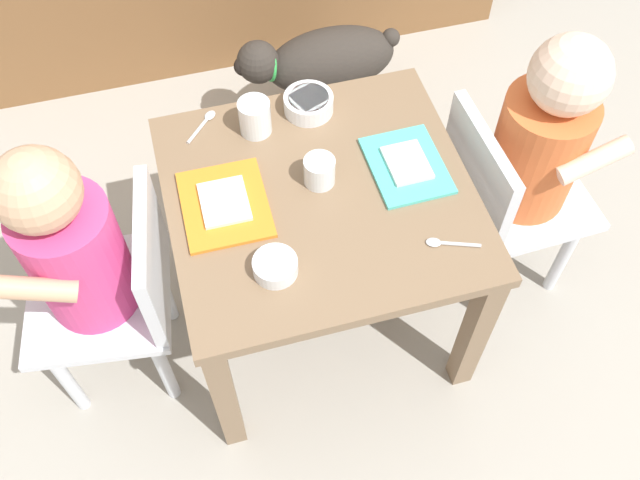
{
  "coord_description": "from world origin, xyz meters",
  "views": [
    {
      "loc": [
        -0.22,
        -0.79,
        1.5
      ],
      "look_at": [
        0.0,
        0.0,
        0.29
      ],
      "focal_mm": 39.33,
      "sensor_mm": 36.0,
      "label": 1
    }
  ],
  "objects_px": {
    "seated_child_left": "(81,254)",
    "water_cup_left": "(255,119)",
    "spoon_by_right_tray": "(447,243)",
    "water_cup_right": "(319,172)",
    "cereal_bowl_left_side": "(309,103)",
    "dog": "(323,62)",
    "food_tray_left": "(225,204)",
    "food_tray_right": "(407,165)",
    "veggie_bowl_far": "(275,266)",
    "dining_table": "(320,217)",
    "seated_child_right": "(535,147)",
    "spoon_by_left_tray": "(204,123)"
  },
  "relations": [
    {
      "from": "dining_table",
      "to": "food_tray_right",
      "type": "relative_size",
      "value": 3.16
    },
    {
      "from": "dog",
      "to": "water_cup_left",
      "type": "relative_size",
      "value": 6.22
    },
    {
      "from": "seated_child_left",
      "to": "spoon_by_right_tray",
      "type": "distance_m",
      "value": 0.66
    },
    {
      "from": "dog",
      "to": "food_tray_left",
      "type": "relative_size",
      "value": 2.38
    },
    {
      "from": "dog",
      "to": "water_cup_right",
      "type": "height_order",
      "value": "water_cup_right"
    },
    {
      "from": "spoon_by_right_tray",
      "to": "cereal_bowl_left_side",
      "type": "bearing_deg",
      "value": 111.65
    },
    {
      "from": "food_tray_right",
      "to": "spoon_by_left_tray",
      "type": "xyz_separation_m",
      "value": [
        -0.36,
        0.22,
        -0.0
      ]
    },
    {
      "from": "food_tray_left",
      "to": "water_cup_left",
      "type": "xyz_separation_m",
      "value": [
        0.1,
        0.17,
        0.03
      ]
    },
    {
      "from": "dog",
      "to": "dining_table",
      "type": "bearing_deg",
      "value": -105.98
    },
    {
      "from": "water_cup_left",
      "to": "veggie_bowl_far",
      "type": "bearing_deg",
      "value": -96.65
    },
    {
      "from": "seated_child_left",
      "to": "seated_child_right",
      "type": "height_order",
      "value": "seated_child_right"
    },
    {
      "from": "dining_table",
      "to": "food_tray_right",
      "type": "height_order",
      "value": "food_tray_right"
    },
    {
      "from": "seated_child_right",
      "to": "food_tray_left",
      "type": "bearing_deg",
      "value": 179.11
    },
    {
      "from": "seated_child_left",
      "to": "water_cup_right",
      "type": "distance_m",
      "value": 0.46
    },
    {
      "from": "cereal_bowl_left_side",
      "to": "food_tray_left",
      "type": "bearing_deg",
      "value": -137.19
    },
    {
      "from": "veggie_bowl_far",
      "to": "cereal_bowl_left_side",
      "type": "height_order",
      "value": "cereal_bowl_left_side"
    },
    {
      "from": "water_cup_left",
      "to": "spoon_by_left_tray",
      "type": "relative_size",
      "value": 0.89
    },
    {
      "from": "food_tray_left",
      "to": "spoon_by_right_tray",
      "type": "distance_m",
      "value": 0.42
    },
    {
      "from": "seated_child_left",
      "to": "spoon_by_left_tray",
      "type": "relative_size",
      "value": 8.42
    },
    {
      "from": "seated_child_left",
      "to": "water_cup_right",
      "type": "relative_size",
      "value": 11.58
    },
    {
      "from": "seated_child_left",
      "to": "dog",
      "type": "relative_size",
      "value": 1.53
    },
    {
      "from": "dog",
      "to": "water_cup_right",
      "type": "bearing_deg",
      "value": -106.12
    },
    {
      "from": "seated_child_left",
      "to": "veggie_bowl_far",
      "type": "bearing_deg",
      "value": -22.61
    },
    {
      "from": "dog",
      "to": "seated_child_left",
      "type": "bearing_deg",
      "value": -135.15
    },
    {
      "from": "dining_table",
      "to": "cereal_bowl_left_side",
      "type": "xyz_separation_m",
      "value": [
        0.04,
        0.22,
        0.1
      ]
    },
    {
      "from": "food_tray_left",
      "to": "water_cup_right",
      "type": "relative_size",
      "value": 3.19
    },
    {
      "from": "water_cup_left",
      "to": "water_cup_right",
      "type": "bearing_deg",
      "value": -61.29
    },
    {
      "from": "food_tray_right",
      "to": "veggie_bowl_far",
      "type": "bearing_deg",
      "value": -151.23
    },
    {
      "from": "seated_child_right",
      "to": "veggie_bowl_far",
      "type": "bearing_deg",
      "value": -164.84
    },
    {
      "from": "seated_child_right",
      "to": "spoon_by_right_tray",
      "type": "relative_size",
      "value": 7.2
    },
    {
      "from": "seated_child_left",
      "to": "food_tray_right",
      "type": "distance_m",
      "value": 0.63
    },
    {
      "from": "seated_child_left",
      "to": "spoon_by_left_tray",
      "type": "bearing_deg",
      "value": 42.17
    },
    {
      "from": "dining_table",
      "to": "seated_child_right",
      "type": "distance_m",
      "value": 0.46
    },
    {
      "from": "water_cup_right",
      "to": "spoon_by_left_tray",
      "type": "xyz_separation_m",
      "value": [
        -0.19,
        0.21,
        -0.02
      ]
    },
    {
      "from": "water_cup_left",
      "to": "spoon_by_right_tray",
      "type": "distance_m",
      "value": 0.46
    },
    {
      "from": "spoon_by_right_tray",
      "to": "food_tray_left",
      "type": "bearing_deg",
      "value": 152.6
    },
    {
      "from": "food_tray_left",
      "to": "spoon_by_left_tray",
      "type": "height_order",
      "value": "food_tray_left"
    },
    {
      "from": "seated_child_right",
      "to": "food_tray_left",
      "type": "xyz_separation_m",
      "value": [
        -0.63,
        0.01,
        0.02
      ]
    },
    {
      "from": "seated_child_right",
      "to": "dog",
      "type": "distance_m",
      "value": 0.71
    },
    {
      "from": "seated_child_right",
      "to": "spoon_by_right_tray",
      "type": "bearing_deg",
      "value": -145.26
    },
    {
      "from": "veggie_bowl_far",
      "to": "water_cup_left",
      "type": "bearing_deg",
      "value": 83.35
    },
    {
      "from": "seated_child_left",
      "to": "water_cup_right",
      "type": "height_order",
      "value": "seated_child_left"
    },
    {
      "from": "water_cup_left",
      "to": "spoon_by_left_tray",
      "type": "distance_m",
      "value": 0.11
    },
    {
      "from": "seated_child_left",
      "to": "food_tray_right",
      "type": "height_order",
      "value": "seated_child_left"
    },
    {
      "from": "dining_table",
      "to": "food_tray_left",
      "type": "distance_m",
      "value": 0.2
    },
    {
      "from": "food_tray_right",
      "to": "cereal_bowl_left_side",
      "type": "distance_m",
      "value": 0.25
    },
    {
      "from": "dog",
      "to": "water_cup_right",
      "type": "distance_m",
      "value": 0.67
    },
    {
      "from": "food_tray_left",
      "to": "veggie_bowl_far",
      "type": "height_order",
      "value": "veggie_bowl_far"
    },
    {
      "from": "seated_child_left",
      "to": "water_cup_left",
      "type": "bearing_deg",
      "value": 28.5
    },
    {
      "from": "dining_table",
      "to": "water_cup_right",
      "type": "bearing_deg",
      "value": 76.78
    }
  ]
}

